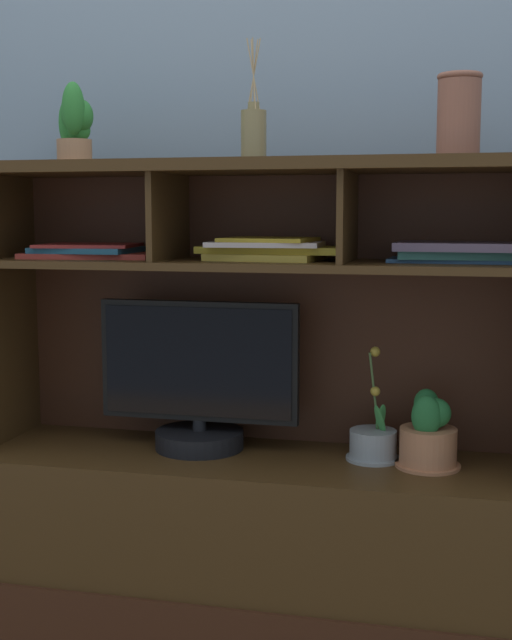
{
  "coord_description": "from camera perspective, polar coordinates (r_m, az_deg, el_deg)",
  "views": [
    {
      "loc": [
        0.51,
        -2.12,
        1.19
      ],
      "look_at": [
        0.0,
        0.0,
        0.91
      ],
      "focal_mm": 47.59,
      "sensor_mm": 36.0,
      "label": 1
    }
  ],
  "objects": [
    {
      "name": "back_wall",
      "position": [
        2.45,
        1.46,
        12.14
      ],
      "size": [
        6.0,
        0.02,
        2.8
      ],
      "primitive_type": "cube",
      "color": "gray",
      "rests_on": "ground"
    },
    {
      "name": "media_console",
      "position": [
        2.33,
        0.03,
        -12.54
      ],
      "size": [
        1.53,
        0.5,
        1.32
      ],
      "color": "#402912",
      "rests_on": "ground"
    },
    {
      "name": "tv_monitor",
      "position": [
        2.29,
        -3.86,
        -4.51
      ],
      "size": [
        0.54,
        0.24,
        0.4
      ],
      "color": "black",
      "rests_on": "media_console"
    },
    {
      "name": "potted_orchid",
      "position": [
        2.23,
        7.89,
        -8.23
      ],
      "size": [
        0.14,
        0.14,
        0.3
      ],
      "color": "gray",
      "rests_on": "media_console"
    },
    {
      "name": "potted_fern",
      "position": [
        2.19,
        11.51,
        -7.8
      ],
      "size": [
        0.16,
        0.16,
        0.19
      ],
      "color": "#B16F49",
      "rests_on": "media_console"
    },
    {
      "name": "magazine_stack_left",
      "position": [
        2.17,
        13.27,
        4.5
      ],
      "size": [
        0.32,
        0.23,
        0.05
      ],
      "color": "#345883",
      "rests_on": "media_console"
    },
    {
      "name": "magazine_stack_centre",
      "position": [
        2.21,
        0.86,
        4.78
      ],
      "size": [
        0.39,
        0.23,
        0.06
      ],
      "color": "gold",
      "rests_on": "media_console"
    },
    {
      "name": "magazine_stack_right",
      "position": [
        2.36,
        -11.15,
        4.56
      ],
      "size": [
        0.37,
        0.24,
        0.04
      ],
      "color": "#A83428",
      "rests_on": "media_console"
    },
    {
      "name": "diffuser_bottle",
      "position": [
        2.17,
        -0.16,
        12.42
      ],
      "size": [
        0.06,
        0.06,
        0.3
      ],
      "color": "olive",
      "rests_on": "media_console"
    },
    {
      "name": "potted_succulent",
      "position": [
        2.36,
        -12.14,
        12.58
      ],
      "size": [
        0.11,
        0.12,
        0.21
      ],
      "color": "#AA7650",
      "rests_on": "media_console"
    },
    {
      "name": "ceramic_vase",
      "position": [
        2.12,
        13.48,
        13.24
      ],
      "size": [
        0.11,
        0.11,
        0.2
      ],
      "color": "brown",
      "rests_on": "media_console"
    }
  ]
}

